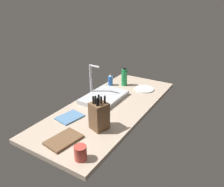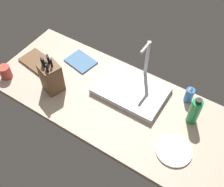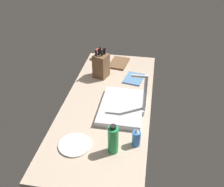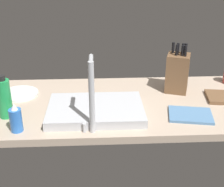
# 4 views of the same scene
# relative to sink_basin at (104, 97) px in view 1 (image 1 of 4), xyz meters

# --- Properties ---
(countertop_slab) EXTENTS (1.61, 0.66, 0.04)m
(countertop_slab) POSITION_rel_sink_basin_xyz_m (-0.08, -0.12, -0.04)
(countertop_slab) COLOR tan
(countertop_slab) RESTS_ON ground
(sink_basin) EXTENTS (0.45, 0.31, 0.04)m
(sink_basin) POSITION_rel_sink_basin_xyz_m (0.00, 0.00, 0.00)
(sink_basin) COLOR #B7BABF
(sink_basin) RESTS_ON countertop_slab
(faucet) EXTENTS (0.06, 0.11, 0.31)m
(faucet) POSITION_rel_sink_basin_xyz_m (0.01, 0.15, 0.16)
(faucet) COLOR #B7BABF
(faucet) RESTS_ON countertop_slab
(knife_block) EXTENTS (0.15, 0.14, 0.26)m
(knife_block) POSITION_rel_sink_basin_xyz_m (-0.44, -0.24, 0.09)
(knife_block) COLOR brown
(knife_block) RESTS_ON countertop_slab
(cutting_board) EXTENTS (0.26, 0.19, 0.02)m
(cutting_board) POSITION_rel_sink_basin_xyz_m (-0.70, -0.12, -0.01)
(cutting_board) COLOR brown
(cutting_board) RESTS_ON countertop_slab
(soap_bottle) EXTENTS (0.05, 0.05, 0.13)m
(soap_bottle) POSITION_rel_sink_basin_xyz_m (0.34, 0.14, 0.04)
(soap_bottle) COLOR blue
(soap_bottle) RESTS_ON countertop_slab
(water_bottle) EXTENTS (0.06, 0.06, 0.20)m
(water_bottle) POSITION_rel_sink_basin_xyz_m (0.41, 0.01, 0.07)
(water_bottle) COLOR #1E8E47
(water_bottle) RESTS_ON countertop_slab
(dinner_plate) EXTENTS (0.20, 0.20, 0.01)m
(dinner_plate) POSITION_rel_sink_basin_xyz_m (0.41, -0.24, -0.01)
(dinner_plate) COLOR silver
(dinner_plate) RESTS_ON countertop_slab
(dish_towel) EXTENTS (0.22, 0.18, 0.01)m
(dish_towel) POSITION_rel_sink_basin_xyz_m (-0.44, 0.05, -0.01)
(dish_towel) COLOR teal
(dish_towel) RESTS_ON countertop_slab
(coffee_mug) EXTENTS (0.08, 0.08, 0.09)m
(coffee_mug) POSITION_rel_sink_basin_xyz_m (-0.78, -0.34, 0.03)
(coffee_mug) COLOR #B23D33
(coffee_mug) RESTS_ON countertop_slab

